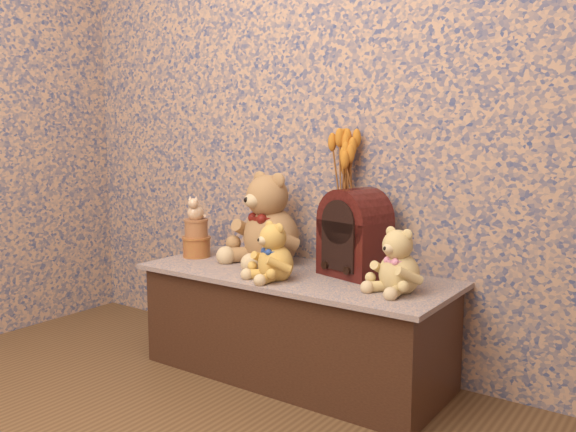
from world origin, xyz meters
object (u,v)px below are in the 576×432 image
Objects in this scene: teddy_small at (400,257)px; ceramic_vase at (345,246)px; cathedral_radio at (355,232)px; teddy_medium at (276,248)px; teddy_large at (271,214)px; cat_figurine at (196,207)px; biscuit_tin_lower at (197,247)px.

ceramic_vase is (-0.35, 0.22, -0.03)m from teddy_small.
teddy_medium is at bearing -118.66° from cathedral_radio.
teddy_large reaches higher than cat_figurine.
cathedral_radio is 2.81× the size of biscuit_tin_lower.
ceramic_vase is (0.12, 0.33, -0.03)m from teddy_medium.
teddy_medium is 0.35m from ceramic_vase.
ceramic_vase is 0.70m from biscuit_tin_lower.
cathedral_radio is at bearing -43.52° from ceramic_vase.
teddy_small reaches higher than teddy_medium.
teddy_small is 0.71× the size of cathedral_radio.
cat_figurine is (-0.67, -0.20, 0.14)m from ceramic_vase.
ceramic_vase is (-0.10, 0.10, -0.08)m from cathedral_radio.
teddy_large reaches higher than cathedral_radio.
teddy_medium is 0.57m from biscuit_tin_lower.
cathedral_radio is at bearing 7.33° from biscuit_tin_lower.
cathedral_radio is (0.22, 0.23, 0.05)m from teddy_medium.
ceramic_vase is 1.63× the size of cat_figurine.
biscuit_tin_lower is 0.18m from cat_figurine.
teddy_medium is at bearing -149.17° from teddy_small.
biscuit_tin_lower is at bearing -157.75° from cathedral_radio.
ceramic_vase is at bearing 16.25° from biscuit_tin_lower.
cathedral_radio is (-0.25, 0.13, 0.05)m from teddy_small.
ceramic_vase is at bearing 151.41° from cathedral_radio.
teddy_small is at bearing 5.73° from teddy_large.
cathedral_radio is at bearing 15.72° from teddy_large.
cat_figurine is at bearing -145.18° from teddy_large.
teddy_large is 0.33m from teddy_medium.
teddy_medium is 1.94× the size of biscuit_tin_lower.
cathedral_radio is 0.79m from biscuit_tin_lower.
ceramic_vase is 0.71m from cat_figurine.
teddy_large is at bearing -3.10° from cat_figurine.
teddy_small is (0.47, 0.11, 0.00)m from teddy_medium.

